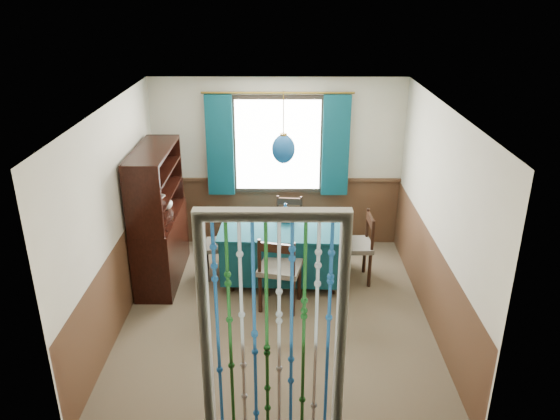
{
  "coord_description": "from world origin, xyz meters",
  "views": [
    {
      "loc": [
        0.08,
        -5.56,
        3.69
      ],
      "look_at": [
        0.04,
        0.61,
        1.11
      ],
      "focal_mm": 35.0,
      "sensor_mm": 36.0,
      "label": 1
    }
  ],
  "objects_px": {
    "vase_table": "(285,213)",
    "vase_sideboard": "(166,202)",
    "chair_right": "(357,246)",
    "dining_table": "(283,247)",
    "pendant_lamp": "(283,149)",
    "chair_left": "(216,245)",
    "chair_near": "(279,270)",
    "bowl_shelf": "(155,198)",
    "sideboard": "(160,236)",
    "chair_far": "(288,225)"
  },
  "relations": [
    {
      "from": "chair_right",
      "to": "vase_table",
      "type": "height_order",
      "value": "vase_table"
    },
    {
      "from": "chair_left",
      "to": "vase_table",
      "type": "relative_size",
      "value": 3.86
    },
    {
      "from": "vase_table",
      "to": "dining_table",
      "type": "bearing_deg",
      "value": -103.29
    },
    {
      "from": "chair_right",
      "to": "vase_table",
      "type": "bearing_deg",
      "value": 76.72
    },
    {
      "from": "chair_right",
      "to": "bowl_shelf",
      "type": "height_order",
      "value": "bowl_shelf"
    },
    {
      "from": "chair_near",
      "to": "pendant_lamp",
      "type": "bearing_deg",
      "value": 98.91
    },
    {
      "from": "dining_table",
      "to": "vase_sideboard",
      "type": "relative_size",
      "value": 8.21
    },
    {
      "from": "sideboard",
      "to": "bowl_shelf",
      "type": "xyz_separation_m",
      "value": [
        0.06,
        -0.28,
        0.64
      ]
    },
    {
      "from": "dining_table",
      "to": "vase_sideboard",
      "type": "height_order",
      "value": "vase_sideboard"
    },
    {
      "from": "vase_table",
      "to": "vase_sideboard",
      "type": "relative_size",
      "value": 1.08
    },
    {
      "from": "chair_right",
      "to": "vase_table",
      "type": "distance_m",
      "value": 1.03
    },
    {
      "from": "dining_table",
      "to": "pendant_lamp",
      "type": "distance_m",
      "value": 1.35
    },
    {
      "from": "dining_table",
      "to": "chair_right",
      "type": "distance_m",
      "value": 0.97
    },
    {
      "from": "bowl_shelf",
      "to": "chair_near",
      "type": "bearing_deg",
      "value": -16.33
    },
    {
      "from": "chair_left",
      "to": "dining_table",
      "type": "bearing_deg",
      "value": 80.37
    },
    {
      "from": "sideboard",
      "to": "bowl_shelf",
      "type": "relative_size",
      "value": 7.57
    },
    {
      "from": "chair_right",
      "to": "vase_sideboard",
      "type": "distance_m",
      "value": 2.59
    },
    {
      "from": "chair_left",
      "to": "vase_table",
      "type": "xyz_separation_m",
      "value": [
        0.93,
        0.08,
        0.44
      ]
    },
    {
      "from": "vase_table",
      "to": "bowl_shelf",
      "type": "distance_m",
      "value": 1.69
    },
    {
      "from": "vase_table",
      "to": "vase_sideboard",
      "type": "height_order",
      "value": "vase_sideboard"
    },
    {
      "from": "chair_near",
      "to": "bowl_shelf",
      "type": "height_order",
      "value": "bowl_shelf"
    },
    {
      "from": "pendant_lamp",
      "to": "vase_sideboard",
      "type": "height_order",
      "value": "pendant_lamp"
    },
    {
      "from": "chair_left",
      "to": "vase_sideboard",
      "type": "distance_m",
      "value": 0.88
    },
    {
      "from": "chair_right",
      "to": "chair_far",
      "type": "bearing_deg",
      "value": 47.62
    },
    {
      "from": "chair_left",
      "to": "pendant_lamp",
      "type": "height_order",
      "value": "pendant_lamp"
    },
    {
      "from": "sideboard",
      "to": "pendant_lamp",
      "type": "distance_m",
      "value": 2.0
    },
    {
      "from": "sideboard",
      "to": "vase_table",
      "type": "bearing_deg",
      "value": 4.94
    },
    {
      "from": "chair_left",
      "to": "vase_sideboard",
      "type": "bearing_deg",
      "value": -113.41
    },
    {
      "from": "dining_table",
      "to": "sideboard",
      "type": "bearing_deg",
      "value": -176.63
    },
    {
      "from": "chair_right",
      "to": "bowl_shelf",
      "type": "xyz_separation_m",
      "value": [
        -2.53,
        -0.23,
        0.76
      ]
    },
    {
      "from": "dining_table",
      "to": "chair_near",
      "type": "bearing_deg",
      "value": -90.96
    },
    {
      "from": "chair_near",
      "to": "dining_table",
      "type": "bearing_deg",
      "value": 98.91
    },
    {
      "from": "pendant_lamp",
      "to": "vase_table",
      "type": "distance_m",
      "value": 0.92
    },
    {
      "from": "dining_table",
      "to": "vase_table",
      "type": "height_order",
      "value": "vase_table"
    },
    {
      "from": "vase_table",
      "to": "chair_near",
      "type": "bearing_deg",
      "value": -94.68
    },
    {
      "from": "chair_near",
      "to": "sideboard",
      "type": "relative_size",
      "value": 0.54
    },
    {
      "from": "chair_left",
      "to": "chair_right",
      "type": "height_order",
      "value": "chair_right"
    },
    {
      "from": "vase_sideboard",
      "to": "chair_left",
      "type": "bearing_deg",
      "value": -15.89
    },
    {
      "from": "chair_near",
      "to": "vase_sideboard",
      "type": "relative_size",
      "value": 4.83
    },
    {
      "from": "chair_near",
      "to": "vase_sideboard",
      "type": "distance_m",
      "value": 1.87
    },
    {
      "from": "vase_table",
      "to": "bowl_shelf",
      "type": "bearing_deg",
      "value": -165.09
    },
    {
      "from": "chair_far",
      "to": "chair_right",
      "type": "xyz_separation_m",
      "value": [
        0.89,
        -0.76,
        0.05
      ]
    },
    {
      "from": "vase_table",
      "to": "vase_sideboard",
      "type": "distance_m",
      "value": 1.6
    },
    {
      "from": "pendant_lamp",
      "to": "vase_sideboard",
      "type": "relative_size",
      "value": 4.39
    },
    {
      "from": "chair_near",
      "to": "chair_right",
      "type": "distance_m",
      "value": 1.22
    },
    {
      "from": "chair_near",
      "to": "bowl_shelf",
      "type": "bearing_deg",
      "value": 175.87
    },
    {
      "from": "pendant_lamp",
      "to": "chair_near",
      "type": "bearing_deg",
      "value": -93.29
    },
    {
      "from": "chair_near",
      "to": "pendant_lamp",
      "type": "xyz_separation_m",
      "value": [
        0.04,
        0.75,
        1.28
      ]
    },
    {
      "from": "sideboard",
      "to": "vase_sideboard",
      "type": "xyz_separation_m",
      "value": [
        0.06,
        0.25,
        0.38
      ]
    },
    {
      "from": "chair_left",
      "to": "vase_table",
      "type": "distance_m",
      "value": 1.03
    }
  ]
}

